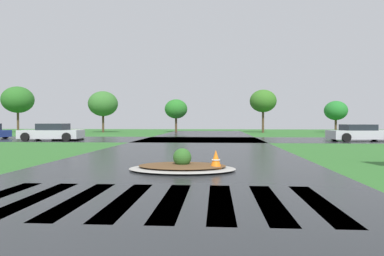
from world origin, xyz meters
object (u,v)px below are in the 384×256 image
car_white_sedan (52,133)px  car_silver_hatch (360,133)px  traffic_cone (216,161)px  drainage_pipe_stack (68,134)px  median_island (182,166)px

car_white_sedan → car_silver_hatch: bearing=179.9°
car_white_sedan → traffic_cone: size_ratio=7.04×
drainage_pipe_stack → traffic_cone: drainage_pipe_stack is taller
drainage_pipe_stack → traffic_cone: (11.96, -17.26, -0.09)m
median_island → car_white_sedan: (-11.48, 15.36, 0.48)m
traffic_cone → median_island: bearing=167.8°
car_silver_hatch → traffic_cone: bearing=-129.0°
traffic_cone → car_white_sedan: bearing=128.8°
car_silver_hatch → traffic_cone: size_ratio=7.30×
drainage_pipe_stack → traffic_cone: bearing=-55.3°
car_white_sedan → drainage_pipe_stack: bearing=-109.7°
car_silver_hatch → drainage_pipe_stack: bearing=171.7°
car_white_sedan → drainage_pipe_stack: 1.78m
car_silver_hatch → car_white_sedan: 23.15m
car_silver_hatch → car_white_sedan: (-23.13, -0.76, 0.01)m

